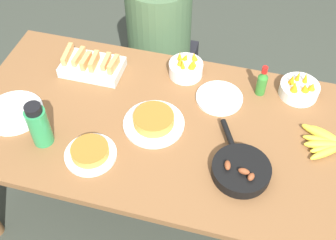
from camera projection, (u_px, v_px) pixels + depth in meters
The scene contains 14 objects.
ground_plane at pixel (168, 204), 2.37m from camera, with size 14.00×14.00×0.00m, color #383D33.
dining_table at pixel (168, 136), 1.91m from camera, with size 1.81×0.90×0.70m.
banana_bunch at pixel (325, 142), 1.76m from camera, with size 0.19×0.20×0.04m.
melon_tray at pixel (92, 66), 2.04m from camera, with size 0.29×0.18×0.10m.
skillet at pixel (241, 170), 1.65m from camera, with size 0.24×0.35×0.08m.
frittata_plate_center at pixel (90, 152), 1.72m from camera, with size 0.21×0.21×0.05m.
frittata_plate_side at pixel (154, 121), 1.82m from camera, with size 0.27×0.27×0.06m.
empty_plate_near_front at pixel (14, 113), 1.88m from camera, with size 0.26×0.26×0.02m.
empty_plate_far_left at pixel (219, 98), 1.94m from camera, with size 0.22×0.22×0.02m.
fruit_bowl_mango at pixel (299, 89), 1.94m from camera, with size 0.18×0.18×0.11m.
fruit_bowl_citrus at pixel (187, 68), 2.02m from camera, with size 0.16×0.16×0.12m.
water_bottle at pixel (39, 125), 1.71m from camera, with size 0.09×0.09×0.21m.
hot_sauce_bottle at pixel (262, 82), 1.92m from camera, with size 0.05×0.05×0.16m.
person_figure at pixel (159, 51), 2.54m from camera, with size 0.41×0.41×1.14m.
Camera 1 is at (0.31, -1.15, 2.11)m, focal length 45.00 mm.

